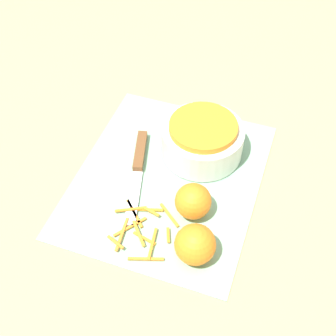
% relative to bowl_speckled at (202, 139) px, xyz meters
% --- Properties ---
extents(ground_plane, '(4.00, 4.00, 0.00)m').
position_rel_bowl_speckled_xyz_m(ground_plane, '(0.09, -0.04, -0.04)').
color(ground_plane, tan).
extents(cutting_board, '(0.44, 0.36, 0.01)m').
position_rel_bowl_speckled_xyz_m(cutting_board, '(0.09, -0.04, -0.04)').
color(cutting_board, '#84B793').
rests_on(cutting_board, ground_plane).
extents(bowl_speckled, '(0.17, 0.17, 0.08)m').
position_rel_bowl_speckled_xyz_m(bowl_speckled, '(0.00, 0.00, 0.00)').
color(bowl_speckled, silver).
rests_on(bowl_speckled, cutting_board).
extents(knife, '(0.23, 0.08, 0.02)m').
position_rel_bowl_speckled_xyz_m(knife, '(0.07, -0.11, -0.03)').
color(knife, brown).
rests_on(knife, cutting_board).
extents(orange_left, '(0.07, 0.07, 0.07)m').
position_rel_bowl_speckled_xyz_m(orange_left, '(0.25, 0.06, -0.00)').
color(orange_left, orange).
rests_on(orange_left, cutting_board).
extents(orange_right, '(0.07, 0.07, 0.07)m').
position_rel_bowl_speckled_xyz_m(orange_right, '(0.16, 0.03, -0.00)').
color(orange_right, orange).
rests_on(orange_right, cutting_board).
extents(peel_pile, '(0.14, 0.13, 0.01)m').
position_rel_bowl_speckled_xyz_m(peel_pile, '(0.23, -0.05, -0.04)').
color(peel_pile, orange).
rests_on(peel_pile, cutting_board).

